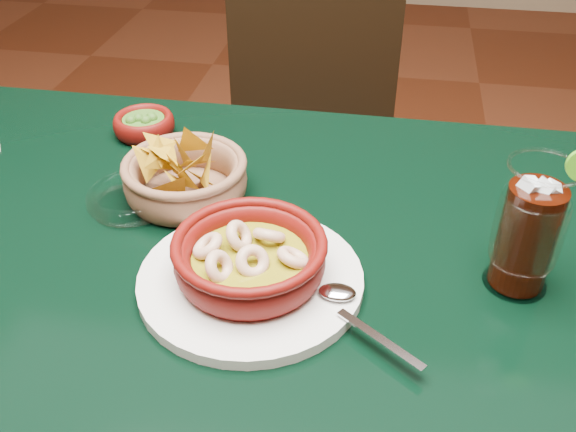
% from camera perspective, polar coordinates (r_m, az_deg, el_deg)
% --- Properties ---
extents(dining_table, '(1.20, 0.80, 0.75)m').
position_cam_1_polar(dining_table, '(0.96, -8.07, -6.15)').
color(dining_table, black).
rests_on(dining_table, ground).
extents(dining_chair, '(0.53, 0.53, 0.97)m').
position_cam_1_polar(dining_chair, '(1.59, 2.57, 7.24)').
color(dining_chair, black).
rests_on(dining_chair, ground).
extents(shrimp_plate, '(0.36, 0.28, 0.08)m').
position_cam_1_polar(shrimp_plate, '(0.79, -3.36, -4.24)').
color(shrimp_plate, silver).
rests_on(shrimp_plate, dining_table).
extents(chip_basket, '(0.22, 0.22, 0.12)m').
position_cam_1_polar(chip_basket, '(0.96, -9.12, 3.40)').
color(chip_basket, brown).
rests_on(chip_basket, dining_table).
extents(guacamole_ramekin, '(0.12, 0.12, 0.04)m').
position_cam_1_polar(guacamole_ramekin, '(1.15, -12.68, 7.97)').
color(guacamole_ramekin, '#4F0906').
rests_on(guacamole_ramekin, dining_table).
extents(cola_drink, '(0.17, 0.17, 0.19)m').
position_cam_1_polar(cola_drink, '(0.81, 20.62, -1.10)').
color(cola_drink, white).
rests_on(cola_drink, dining_table).
extents(glass_ashtray, '(0.14, 0.14, 0.03)m').
position_cam_1_polar(glass_ashtray, '(0.96, -13.77, 1.51)').
color(glass_ashtray, white).
rests_on(glass_ashtray, dining_table).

